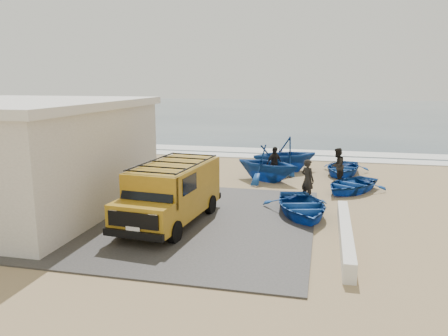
{
  "coord_description": "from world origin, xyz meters",
  "views": [
    {
      "loc": [
        4.22,
        -16.61,
        5.06
      ],
      "look_at": [
        -0.1,
        2.0,
        1.2
      ],
      "focal_mm": 35.0,
      "sensor_mm": 36.0,
      "label": 1
    }
  ],
  "objects_px": {
    "boat_far_left": "(285,154)",
    "fisherman_back": "(274,163)",
    "parapet": "(345,234)",
    "boat_near_right": "(350,184)",
    "building": "(18,155)",
    "fisherman_front": "(308,180)",
    "boat_mid_right": "(342,168)",
    "van": "(172,191)",
    "fisherman_middle": "(337,166)",
    "boat_mid_left": "(267,163)",
    "boat_near_left": "(301,206)"
  },
  "relations": [
    {
      "from": "van",
      "to": "fisherman_middle",
      "type": "xyz_separation_m",
      "value": [
        5.89,
        7.74,
        -0.3
      ]
    },
    {
      "from": "boat_near_right",
      "to": "van",
      "type": "bearing_deg",
      "value": -103.91
    },
    {
      "from": "parapet",
      "to": "van",
      "type": "distance_m",
      "value": 6.1
    },
    {
      "from": "fisherman_front",
      "to": "fisherman_back",
      "type": "height_order",
      "value": "fisherman_front"
    },
    {
      "from": "boat_mid_left",
      "to": "fisherman_front",
      "type": "height_order",
      "value": "boat_mid_left"
    },
    {
      "from": "boat_mid_right",
      "to": "fisherman_back",
      "type": "xyz_separation_m",
      "value": [
        -3.47,
        -2.12,
        0.5
      ]
    },
    {
      "from": "boat_far_left",
      "to": "boat_mid_left",
      "type": "bearing_deg",
      "value": -45.44
    },
    {
      "from": "boat_mid_left",
      "to": "fisherman_front",
      "type": "bearing_deg",
      "value": -121.63
    },
    {
      "from": "van",
      "to": "boat_mid_right",
      "type": "relative_size",
      "value": 1.5
    },
    {
      "from": "boat_mid_left",
      "to": "boat_mid_right",
      "type": "xyz_separation_m",
      "value": [
        3.8,
        2.44,
        -0.55
      ]
    },
    {
      "from": "fisherman_front",
      "to": "boat_near_left",
      "type": "bearing_deg",
      "value": 126.39
    },
    {
      "from": "boat_far_left",
      "to": "van",
      "type": "bearing_deg",
      "value": -47.71
    },
    {
      "from": "boat_far_left",
      "to": "fisherman_middle",
      "type": "xyz_separation_m",
      "value": [
        2.78,
        -2.19,
        -0.1
      ]
    },
    {
      "from": "boat_mid_right",
      "to": "fisherman_back",
      "type": "relative_size",
      "value": 2.05
    },
    {
      "from": "boat_far_left",
      "to": "fisherman_back",
      "type": "bearing_deg",
      "value": -39.36
    },
    {
      "from": "boat_near_right",
      "to": "boat_mid_left",
      "type": "bearing_deg",
      "value": -165.66
    },
    {
      "from": "boat_near_left",
      "to": "fisherman_back",
      "type": "height_order",
      "value": "fisherman_back"
    },
    {
      "from": "van",
      "to": "fisherman_middle",
      "type": "distance_m",
      "value": 9.73
    },
    {
      "from": "fisherman_front",
      "to": "boat_mid_left",
      "type": "bearing_deg",
      "value": -16.84
    },
    {
      "from": "boat_near_right",
      "to": "fisherman_back",
      "type": "height_order",
      "value": "fisherman_back"
    },
    {
      "from": "boat_mid_right",
      "to": "fisherman_front",
      "type": "distance_m",
      "value": 5.92
    },
    {
      "from": "van",
      "to": "boat_mid_left",
      "type": "xyz_separation_m",
      "value": [
        2.44,
        7.43,
        -0.27
      ]
    },
    {
      "from": "building",
      "to": "boat_mid_left",
      "type": "xyz_separation_m",
      "value": [
        8.94,
        7.05,
        -1.24
      ]
    },
    {
      "from": "boat_near_left",
      "to": "boat_far_left",
      "type": "distance_m",
      "value": 8.14
    },
    {
      "from": "boat_mid_right",
      "to": "fisherman_middle",
      "type": "bearing_deg",
      "value": -87.05
    },
    {
      "from": "boat_near_right",
      "to": "fisherman_front",
      "type": "bearing_deg",
      "value": -102.32
    },
    {
      "from": "boat_mid_left",
      "to": "van",
      "type": "bearing_deg",
      "value": -173.58
    },
    {
      "from": "van",
      "to": "boat_near_left",
      "type": "bearing_deg",
      "value": 28.7
    },
    {
      "from": "boat_mid_right",
      "to": "fisherman_middle",
      "type": "distance_m",
      "value": 2.23
    },
    {
      "from": "parapet",
      "to": "van",
      "type": "height_order",
      "value": "van"
    },
    {
      "from": "fisherman_middle",
      "to": "fisherman_back",
      "type": "distance_m",
      "value": 3.13
    },
    {
      "from": "boat_mid_left",
      "to": "fisherman_back",
      "type": "height_order",
      "value": "boat_mid_left"
    },
    {
      "from": "boat_near_right",
      "to": "fisherman_back",
      "type": "distance_m",
      "value": 4.11
    },
    {
      "from": "building",
      "to": "boat_near_left",
      "type": "relative_size",
      "value": 2.56
    },
    {
      "from": "van",
      "to": "boat_near_right",
      "type": "bearing_deg",
      "value": 48.61
    },
    {
      "from": "boat_mid_right",
      "to": "fisherman_back",
      "type": "height_order",
      "value": "fisherman_back"
    },
    {
      "from": "boat_near_left",
      "to": "fisherman_front",
      "type": "xyz_separation_m",
      "value": [
        0.12,
        2.28,
        0.51
      ]
    },
    {
      "from": "boat_mid_left",
      "to": "boat_far_left",
      "type": "bearing_deg",
      "value": 9.44
    },
    {
      "from": "boat_far_left",
      "to": "fisherman_middle",
      "type": "height_order",
      "value": "boat_far_left"
    },
    {
      "from": "parapet",
      "to": "boat_far_left",
      "type": "bearing_deg",
      "value": 105.33
    },
    {
      "from": "parapet",
      "to": "boat_far_left",
      "type": "distance_m",
      "value": 10.95
    },
    {
      "from": "building",
      "to": "fisherman_front",
      "type": "relative_size",
      "value": 5.28
    },
    {
      "from": "boat_mid_right",
      "to": "van",
      "type": "bearing_deg",
      "value": -110.25
    },
    {
      "from": "boat_mid_right",
      "to": "fisherman_front",
      "type": "height_order",
      "value": "fisherman_front"
    },
    {
      "from": "parapet",
      "to": "fisherman_back",
      "type": "bearing_deg",
      "value": 111.13
    },
    {
      "from": "boat_mid_right",
      "to": "boat_far_left",
      "type": "xyz_separation_m",
      "value": [
        -3.13,
        0.05,
        0.62
      ]
    },
    {
      "from": "parapet",
      "to": "boat_near_right",
      "type": "height_order",
      "value": "boat_near_right"
    },
    {
      "from": "building",
      "to": "boat_near_right",
      "type": "xyz_separation_m",
      "value": [
        12.98,
        5.69,
        -1.81
      ]
    },
    {
      "from": "fisherman_front",
      "to": "parapet",
      "type": "bearing_deg",
      "value": 145.58
    },
    {
      "from": "boat_mid_left",
      "to": "fisherman_back",
      "type": "relative_size",
      "value": 2.03
    }
  ]
}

